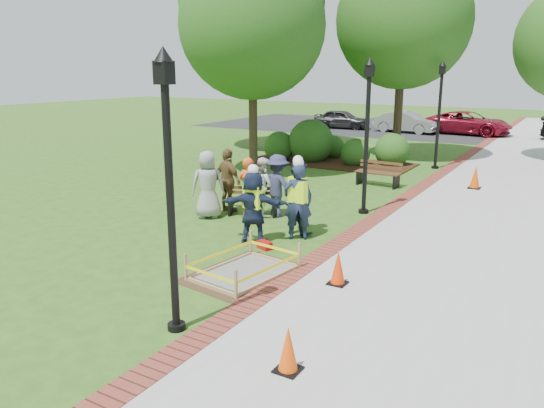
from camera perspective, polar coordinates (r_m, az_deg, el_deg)
The scene contains 34 objects.
ground at distance 11.51m, azimuth -5.22°, elevation -5.79°, with size 100.00×100.00×0.00m, color #285116.
sidewalk at distance 19.19m, azimuth 25.82°, elevation 1.05°, with size 6.00×60.00×0.02m, color #9E9E99.
brick_edging at distance 19.69m, azimuth 16.41°, elevation 2.23°, with size 0.50×60.00×0.03m, color maroon.
mulch_bed at distance 23.09m, azimuth 6.21°, elevation 4.47°, with size 7.00×3.00×0.05m, color #381E0F.
parking_lot at distance 36.51m, azimuth 20.55°, elevation 7.25°, with size 36.00×12.00×0.01m, color black.
wet_concrete_pad at distance 10.51m, azimuth -3.01°, elevation -6.39°, with size 2.01×2.52×0.55m.
bench_near at distance 14.68m, azimuth -2.10°, elevation -0.28°, with size 1.50×0.97×0.77m.
bench_far at distance 18.72m, azimuth 11.32°, elevation 2.72°, with size 1.58×0.61×0.84m.
cone_front at distance 7.31m, azimuth 1.75°, elevation -15.45°, with size 0.34×0.34×0.67m.
cone_back at distance 10.06m, azimuth 7.12°, elevation -6.91°, with size 0.34×0.34×0.67m.
cone_far at distance 19.14m, azimuth 21.01°, elevation 2.64°, with size 0.40×0.40×0.79m.
toolbox at distance 11.99m, azimuth -0.79°, elevation -4.45°, with size 0.36×0.20×0.18m, color #AC0D0E.
lamp_near at distance 7.83m, azimuth -11.02°, elevation 3.24°, with size 0.28×0.28×4.26m.
lamp_mid at distance 14.73m, azimuth 10.20°, elevation 8.39°, with size 0.28×0.28×4.26m.
lamp_far at distance 22.37m, azimuth 17.58°, elevation 9.93°, with size 0.28×0.28×4.26m.
tree_left at distance 20.34m, azimuth -2.14°, elevation 18.64°, with size 5.38×5.38×8.17m.
tree_back at distance 24.45m, azimuth 13.96°, elevation 18.57°, with size 5.74×5.74×8.80m.
tree_far at distance 26.75m, azimuth -2.18°, elevation 20.85°, with size 6.93×6.93×10.45m.
shrub_a at distance 23.72m, azimuth 0.79°, elevation 4.76°, with size 1.37×1.37×1.37m, color #1E4A15.
shrub_b at distance 23.55m, azimuth 4.16°, elevation 4.66°, with size 1.98×1.98×1.98m, color #1E4A15.
shrub_c at distance 22.70m, azimuth 8.94°, elevation 4.16°, with size 1.22×1.22×1.22m, color #1E4A15.
shrub_d at distance 22.98m, azimuth 12.71°, elevation 4.10°, with size 1.45×1.45×1.45m, color #1E4A15.
shrub_e at distance 24.49m, azimuth 6.45°, elevation 4.98°, with size 1.12×1.12×1.12m, color #1E4A15.
casual_person_a at distance 14.39m, azimuth -6.89°, elevation 2.09°, with size 0.70×0.65×1.84m.
casual_person_b at distance 14.23m, azimuth -2.54°, elevation 1.69°, with size 0.55×0.37×1.67m.
casual_person_c at distance 14.57m, azimuth -0.94°, elevation 1.88°, with size 0.61×0.57×1.61m.
casual_person_d at distance 14.96m, azimuth -4.75°, elevation 2.52°, with size 0.66×0.52×1.79m.
casual_person_e at distance 14.43m, azimuth 0.61°, elevation 1.96°, with size 0.59×0.43×1.71m.
hivis_worker_a at distance 12.22m, azimuth -2.02°, elevation -0.02°, with size 0.63×0.52×1.85m.
hivis_worker_b at distance 12.47m, azimuth 2.81°, elevation 0.50°, with size 0.69×0.62×1.97m.
hivis_worker_c at distance 12.92m, azimuth 2.77°, elevation 0.95°, with size 0.63×0.47×1.94m.
parked_car_a at distance 36.66m, azimuth 7.50°, elevation 8.05°, with size 4.27×1.86×1.39m, color #262629.
parked_car_b at distance 35.07m, azimuth 14.16°, elevation 7.46°, with size 4.46×1.94×1.45m, color gray.
parked_car_c at distance 35.17m, azimuth 20.23°, elevation 7.03°, with size 4.72×2.05×1.54m, color maroon.
Camera 1 is at (6.38, -8.73, 3.95)m, focal length 35.00 mm.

